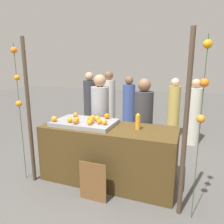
% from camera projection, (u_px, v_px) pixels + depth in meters
% --- Properties ---
extents(ground_plane, '(24.00, 24.00, 0.00)m').
position_uv_depth(ground_plane, '(109.00, 179.00, 3.40)').
color(ground_plane, '#565451').
extents(stall_counter, '(2.06, 0.79, 0.88)m').
position_uv_depth(stall_counter, '(109.00, 154.00, 3.31)').
color(stall_counter, '#4C3819').
rests_on(stall_counter, ground_plane).
extents(orange_tray, '(0.97, 0.63, 0.06)m').
position_uv_depth(orange_tray, '(85.00, 123.00, 3.33)').
color(orange_tray, gray).
rests_on(orange_tray, stall_counter).
extents(orange_0, '(0.08, 0.08, 0.08)m').
position_uv_depth(orange_0, '(91.00, 121.00, 3.17)').
color(orange_0, orange).
rests_on(orange_0, orange_tray).
extents(orange_1, '(0.09, 0.09, 0.09)m').
position_uv_depth(orange_1, '(54.00, 119.00, 3.26)').
color(orange_1, orange).
rests_on(orange_1, orange_tray).
extents(orange_2, '(0.08, 0.08, 0.08)m').
position_uv_depth(orange_2, '(89.00, 122.00, 3.08)').
color(orange_2, orange).
rests_on(orange_2, orange_tray).
extents(orange_3, '(0.08, 0.08, 0.08)m').
position_uv_depth(orange_3, '(93.00, 118.00, 3.34)').
color(orange_3, orange).
rests_on(orange_3, orange_tray).
extents(orange_4, '(0.08, 0.08, 0.08)m').
position_uv_depth(orange_4, '(75.00, 121.00, 3.13)').
color(orange_4, orange).
rests_on(orange_4, orange_tray).
extents(orange_5, '(0.09, 0.09, 0.09)m').
position_uv_depth(orange_5, '(97.00, 119.00, 3.27)').
color(orange_5, orange).
rests_on(orange_5, orange_tray).
extents(orange_6, '(0.08, 0.08, 0.08)m').
position_uv_depth(orange_6, '(70.00, 120.00, 3.21)').
color(orange_6, orange).
rests_on(orange_6, orange_tray).
extents(orange_7, '(0.09, 0.09, 0.09)m').
position_uv_depth(orange_7, '(107.00, 116.00, 3.44)').
color(orange_7, orange).
rests_on(orange_7, orange_tray).
extents(orange_8, '(0.08, 0.08, 0.08)m').
position_uv_depth(orange_8, '(75.00, 115.00, 3.55)').
color(orange_8, orange).
rests_on(orange_8, orange_tray).
extents(orange_9, '(0.08, 0.08, 0.08)m').
position_uv_depth(orange_9, '(76.00, 120.00, 3.23)').
color(orange_9, orange).
rests_on(orange_9, orange_tray).
extents(orange_10, '(0.08, 0.08, 0.08)m').
position_uv_depth(orange_10, '(105.00, 122.00, 3.09)').
color(orange_10, orange).
rests_on(orange_10, orange_tray).
extents(orange_11, '(0.07, 0.07, 0.07)m').
position_uv_depth(orange_11, '(99.00, 122.00, 3.14)').
color(orange_11, orange).
rests_on(orange_11, orange_tray).
extents(orange_12, '(0.09, 0.09, 0.09)m').
position_uv_depth(orange_12, '(90.00, 119.00, 3.26)').
color(orange_12, orange).
rests_on(orange_12, orange_tray).
extents(juice_bottle, '(0.07, 0.07, 0.24)m').
position_uv_depth(juice_bottle, '(138.00, 122.00, 3.05)').
color(juice_bottle, orange).
rests_on(juice_bottle, stall_counter).
extents(chalkboard_sign, '(0.39, 0.03, 0.57)m').
position_uv_depth(chalkboard_sign, '(93.00, 182.00, 2.81)').
color(chalkboard_sign, brown).
rests_on(chalkboard_sign, ground_plane).
extents(vendor_left, '(0.33, 0.33, 1.64)m').
position_uv_depth(vendor_left, '(100.00, 122.00, 3.94)').
color(vendor_left, '#99999E').
rests_on(vendor_left, ground_plane).
extents(vendor_right, '(0.32, 0.32, 1.59)m').
position_uv_depth(vendor_right, '(143.00, 128.00, 3.63)').
color(vendor_right, '#333338').
rests_on(vendor_right, ground_plane).
extents(crowd_person_0, '(0.30, 0.30, 1.50)m').
position_uv_depth(crowd_person_0, '(173.00, 110.00, 5.27)').
color(crowd_person_0, tan).
rests_on(crowd_person_0, ground_plane).
extents(crowd_person_1, '(0.33, 0.33, 1.63)m').
position_uv_depth(crowd_person_1, '(90.00, 105.00, 5.66)').
color(crowd_person_1, '#333338').
rests_on(crowd_person_1, ground_plane).
extents(crowd_person_2, '(0.33, 0.33, 1.66)m').
position_uv_depth(crowd_person_2, '(109.00, 105.00, 5.59)').
color(crowd_person_2, beige).
rests_on(crowd_person_2, ground_plane).
extents(crowd_person_3, '(0.31, 0.31, 1.54)m').
position_uv_depth(crowd_person_3, '(129.00, 109.00, 5.33)').
color(crowd_person_3, '#384C8C').
rests_on(crowd_person_3, ground_plane).
extents(crowd_person_4, '(0.30, 0.30, 1.51)m').
position_uv_depth(crowd_person_4, '(193.00, 114.00, 4.79)').
color(crowd_person_4, beige).
rests_on(crowd_person_4, ground_plane).
extents(canopy_post_left, '(0.06, 0.06, 2.20)m').
position_uv_depth(canopy_post_left, '(29.00, 113.00, 3.14)').
color(canopy_post_left, '#473828').
rests_on(canopy_post_left, ground_plane).
extents(canopy_post_right, '(0.06, 0.06, 2.20)m').
position_uv_depth(canopy_post_right, '(185.00, 129.00, 2.38)').
color(canopy_post_right, '#473828').
rests_on(canopy_post_right, ground_plane).
extents(garland_strand_left, '(0.11, 0.10, 2.11)m').
position_uv_depth(garland_strand_left, '(17.00, 81.00, 3.09)').
color(garland_strand_left, '#2D4C23').
rests_on(garland_strand_left, ground_plane).
extents(garland_strand_right, '(0.09, 0.11, 2.11)m').
position_uv_depth(garland_strand_right, '(204.00, 86.00, 2.19)').
color(garland_strand_right, '#2D4C23').
rests_on(garland_strand_right, ground_plane).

